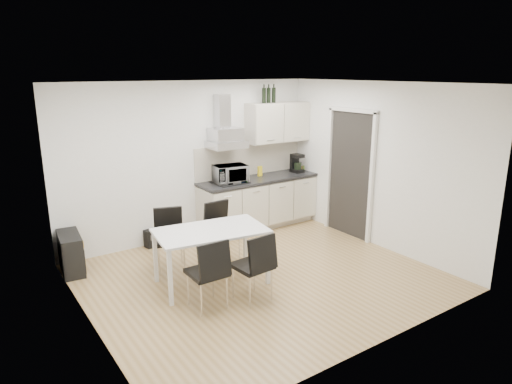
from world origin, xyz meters
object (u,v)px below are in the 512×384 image
(floor_speaker, at_px, (150,238))
(chair_far_left, at_px, (170,241))
(chair_near_left, at_px, (207,273))
(chair_near_right, at_px, (252,266))
(dining_table, at_px, (211,236))
(chair_far_right, at_px, (223,233))
(kitchenette, at_px, (259,182))
(guitar_amp, at_px, (71,253))

(floor_speaker, bearing_deg, chair_far_left, -103.86)
(chair_near_left, height_order, chair_near_right, same)
(dining_table, bearing_deg, chair_far_right, 55.58)
(kitchenette, xyz_separation_m, floor_speaker, (-2.01, 0.17, -0.69))
(dining_table, xyz_separation_m, chair_near_left, (-0.36, -0.54, -0.23))
(chair_near_left, bearing_deg, guitar_amp, 119.65)
(dining_table, bearing_deg, chair_near_right, -66.34)
(kitchenette, height_order, chair_near_right, kitchenette)
(kitchenette, xyz_separation_m, guitar_amp, (-3.28, -0.08, -0.55))
(kitchenette, height_order, guitar_amp, kitchenette)
(chair_far_right, bearing_deg, chair_near_left, 50.10)
(chair_far_right, relative_size, guitar_amp, 1.27)
(chair_far_left, height_order, chair_near_right, same)
(chair_near_right, distance_m, floor_speaker, 2.41)
(kitchenette, distance_m, chair_far_left, 2.28)
(chair_far_left, relative_size, chair_near_left, 1.00)
(chair_far_left, height_order, guitar_amp, chair_far_left)
(chair_far_right, distance_m, chair_near_left, 1.39)
(dining_table, xyz_separation_m, chair_far_left, (-0.28, 0.69, -0.23))
(chair_near_right, xyz_separation_m, guitar_amp, (-1.65, 2.11, -0.16))
(chair_near_right, bearing_deg, chair_far_left, 104.32)
(kitchenette, height_order, floor_speaker, kitchenette)
(guitar_amp, bearing_deg, kitchenette, 7.47)
(kitchenette, bearing_deg, chair_near_right, -126.57)
(chair_far_left, bearing_deg, floor_speaker, -75.98)
(chair_near_left, bearing_deg, floor_speaker, 86.06)
(kitchenette, height_order, chair_far_right, kitchenette)
(dining_table, bearing_deg, kitchenette, 47.99)
(kitchenette, relative_size, chair_near_right, 2.86)
(dining_table, relative_size, chair_near_right, 1.73)
(kitchenette, relative_size, chair_far_right, 2.86)
(guitar_amp, bearing_deg, chair_near_left, -54.78)
(chair_far_left, height_order, chair_far_right, same)
(kitchenette, relative_size, guitar_amp, 3.64)
(chair_far_left, xyz_separation_m, floor_speaker, (0.09, 0.98, -0.30))
(chair_near_left, xyz_separation_m, floor_speaker, (0.17, 2.21, -0.30))
(dining_table, distance_m, chair_far_left, 0.78)
(chair_far_left, bearing_deg, guitar_amp, -12.80)
(dining_table, relative_size, floor_speaker, 5.31)
(kitchenette, distance_m, chair_near_right, 2.76)
(chair_far_left, xyz_separation_m, chair_far_right, (0.79, -0.14, 0.00))
(dining_table, distance_m, floor_speaker, 1.76)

